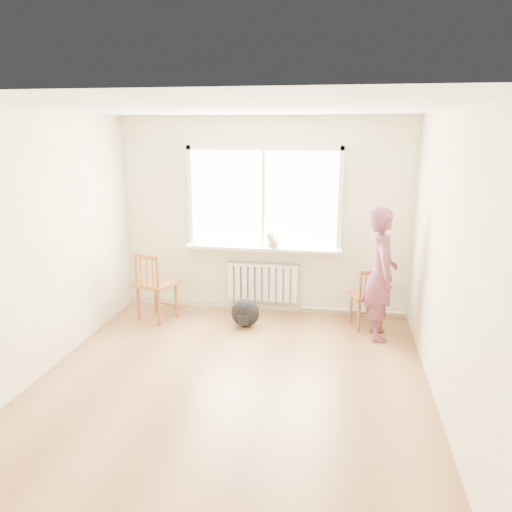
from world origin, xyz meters
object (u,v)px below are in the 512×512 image
at_px(chair_left, 154,286).
at_px(backpack, 245,313).
at_px(chair_right, 368,298).
at_px(person, 381,274).
at_px(cat, 273,241).

bearing_deg(chair_left, backpack, -160.79).
relative_size(chair_left, backpack, 2.56).
xyz_separation_m(chair_left, chair_right, (2.82, 0.19, -0.07)).
relative_size(chair_left, person, 0.58).
distance_m(chair_right, cat, 1.46).
bearing_deg(chair_left, cat, -143.50).
xyz_separation_m(chair_left, backpack, (1.24, -0.01, -0.29)).
bearing_deg(backpack, cat, 57.85).
bearing_deg(chair_right, cat, -29.48).
distance_m(chair_right, backpack, 1.60).
height_order(chair_left, person, person).
distance_m(chair_right, person, 0.49).
bearing_deg(cat, chair_left, -146.64).
xyz_separation_m(chair_left, cat, (1.54, 0.47, 0.58)).
relative_size(chair_left, cat, 2.44).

